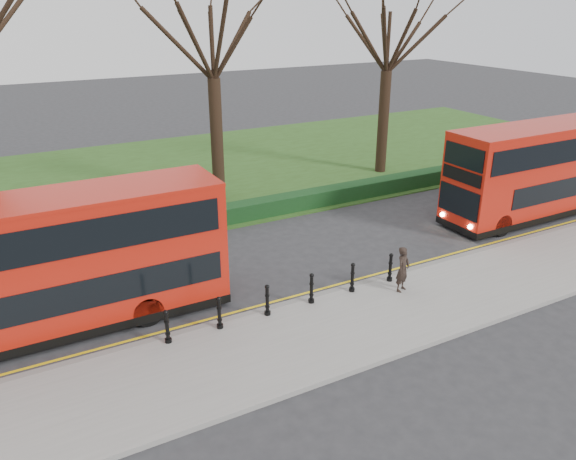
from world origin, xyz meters
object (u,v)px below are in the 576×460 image
bollard_row (290,294)px  pedestrian (403,269)px  bus_rear (546,169)px  bus_lead (44,268)px

bollard_row → pedestrian: size_ratio=5.13×
bollard_row → bus_rear: 14.84m
bollard_row → bus_lead: bearing=159.8°
bus_lead → bus_rear: bearing=-0.5°
bus_rear → pedestrian: (-10.69, -3.05, -1.18)m
bollard_row → bus_rear: bus_rear is taller
bollard_row → bus_lead: (-6.73, 2.48, 1.46)m
bollard_row → bus_lead: 7.32m
pedestrian → bollard_row: bearing=147.1°
bus_lead → pedestrian: size_ratio=6.64×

